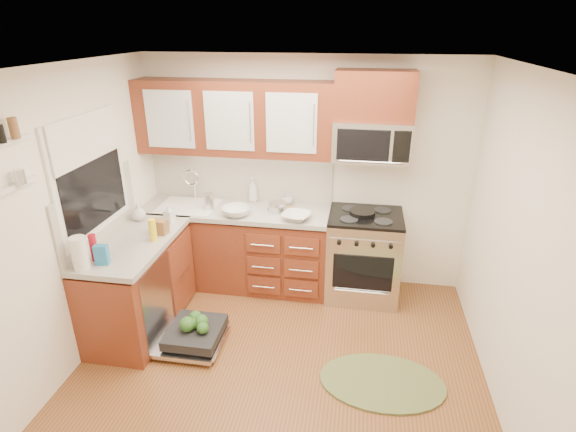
% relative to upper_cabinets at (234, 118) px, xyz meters
% --- Properties ---
extents(floor, '(3.50, 3.50, 0.00)m').
position_rel_upper_cabinets_xyz_m(floor, '(0.73, -1.57, -1.88)').
color(floor, brown).
rests_on(floor, ground).
extents(ceiling, '(3.50, 3.50, 0.00)m').
position_rel_upper_cabinets_xyz_m(ceiling, '(0.73, -1.57, 0.62)').
color(ceiling, white).
rests_on(ceiling, ground).
extents(wall_back, '(3.50, 0.04, 2.50)m').
position_rel_upper_cabinets_xyz_m(wall_back, '(0.73, 0.18, -0.62)').
color(wall_back, white).
rests_on(wall_back, ground).
extents(wall_left, '(0.04, 3.50, 2.50)m').
position_rel_upper_cabinets_xyz_m(wall_left, '(-1.02, -1.57, -0.62)').
color(wall_left, white).
rests_on(wall_left, ground).
extents(wall_right, '(0.04, 3.50, 2.50)m').
position_rel_upper_cabinets_xyz_m(wall_right, '(2.48, -1.57, -0.62)').
color(wall_right, white).
rests_on(wall_right, ground).
extents(base_cabinet_back, '(2.05, 0.60, 0.85)m').
position_rel_upper_cabinets_xyz_m(base_cabinet_back, '(0.00, -0.12, -1.45)').
color(base_cabinet_back, '#5A2C14').
rests_on(base_cabinet_back, ground).
extents(base_cabinet_left, '(0.60, 1.25, 0.85)m').
position_rel_upper_cabinets_xyz_m(base_cabinet_left, '(-0.72, -1.05, -1.45)').
color(base_cabinet_left, '#5A2C14').
rests_on(base_cabinet_left, ground).
extents(countertop_back, '(2.07, 0.64, 0.05)m').
position_rel_upper_cabinets_xyz_m(countertop_back, '(0.00, -0.14, -0.97)').
color(countertop_back, '#AAA49B').
rests_on(countertop_back, base_cabinet_back).
extents(countertop_left, '(0.64, 1.27, 0.05)m').
position_rel_upper_cabinets_xyz_m(countertop_left, '(-0.71, -1.05, -0.97)').
color(countertop_left, '#AAA49B').
rests_on(countertop_left, base_cabinet_left).
extents(backsplash_back, '(2.05, 0.02, 0.57)m').
position_rel_upper_cabinets_xyz_m(backsplash_back, '(0.00, 0.16, -0.67)').
color(backsplash_back, '#B6AFA3').
rests_on(backsplash_back, ground).
extents(backsplash_left, '(0.02, 1.25, 0.57)m').
position_rel_upper_cabinets_xyz_m(backsplash_left, '(-1.01, -1.05, -0.67)').
color(backsplash_left, '#B6AFA3').
rests_on(backsplash_left, ground).
extents(upper_cabinets, '(2.05, 0.35, 0.75)m').
position_rel_upper_cabinets_xyz_m(upper_cabinets, '(0.00, 0.00, 0.00)').
color(upper_cabinets, '#5A2C14').
rests_on(upper_cabinets, ground).
extents(cabinet_over_mw, '(0.76, 0.35, 0.47)m').
position_rel_upper_cabinets_xyz_m(cabinet_over_mw, '(1.41, 0.00, 0.26)').
color(cabinet_over_mw, '#5A2C14').
rests_on(cabinet_over_mw, ground).
extents(range, '(0.76, 0.64, 0.95)m').
position_rel_upper_cabinets_xyz_m(range, '(1.41, -0.15, -1.40)').
color(range, silver).
rests_on(range, ground).
extents(microwave, '(0.76, 0.38, 0.40)m').
position_rel_upper_cabinets_xyz_m(microwave, '(1.41, -0.02, -0.18)').
color(microwave, silver).
rests_on(microwave, ground).
extents(sink, '(0.62, 0.50, 0.26)m').
position_rel_upper_cabinets_xyz_m(sink, '(-0.52, -0.16, -1.07)').
color(sink, white).
rests_on(sink, ground).
extents(dishwasher, '(0.70, 0.60, 0.20)m').
position_rel_upper_cabinets_xyz_m(dishwasher, '(-0.13, -1.27, -1.77)').
color(dishwasher, silver).
rests_on(dishwasher, ground).
extents(window, '(0.03, 1.05, 1.05)m').
position_rel_upper_cabinets_xyz_m(window, '(-1.01, -1.07, -0.32)').
color(window, white).
rests_on(window, ground).
extents(window_blind, '(0.02, 0.96, 0.40)m').
position_rel_upper_cabinets_xyz_m(window_blind, '(-0.98, -1.07, 0.00)').
color(window_blind, white).
rests_on(window_blind, ground).
extents(shelf_upper, '(0.04, 0.40, 0.03)m').
position_rel_upper_cabinets_xyz_m(shelf_upper, '(-0.99, -1.92, 0.17)').
color(shelf_upper, white).
rests_on(shelf_upper, ground).
extents(shelf_lower, '(0.04, 0.40, 0.03)m').
position_rel_upper_cabinets_xyz_m(shelf_lower, '(-0.99, -1.92, -0.12)').
color(shelf_lower, white).
rests_on(shelf_lower, ground).
extents(rug, '(1.10, 0.78, 0.02)m').
position_rel_upper_cabinets_xyz_m(rug, '(1.61, -1.49, -1.86)').
color(rug, '#5E6D3E').
rests_on(rug, ground).
extents(skillet, '(0.29, 0.29, 0.05)m').
position_rel_upper_cabinets_xyz_m(skillet, '(1.36, -0.15, -0.90)').
color(skillet, black).
rests_on(skillet, range).
extents(stock_pot, '(0.21, 0.21, 0.11)m').
position_rel_upper_cabinets_xyz_m(stock_pot, '(0.47, -0.16, -0.89)').
color(stock_pot, silver).
rests_on(stock_pot, countertop_back).
extents(cutting_board, '(0.27, 0.20, 0.02)m').
position_rel_upper_cabinets_xyz_m(cutting_board, '(0.49, -0.06, -0.94)').
color(cutting_board, '#AB794E').
rests_on(cutting_board, countertop_back).
extents(canister, '(0.15, 0.15, 0.18)m').
position_rel_upper_cabinets_xyz_m(canister, '(-0.27, -0.20, -0.86)').
color(canister, silver).
rests_on(canister, countertop_back).
extents(paper_towel_roll, '(0.16, 0.16, 0.28)m').
position_rel_upper_cabinets_xyz_m(paper_towel_roll, '(-0.88, -1.59, -0.81)').
color(paper_towel_roll, white).
rests_on(paper_towel_roll, countertop_left).
extents(mustard_bottle, '(0.07, 0.07, 0.21)m').
position_rel_upper_cabinets_xyz_m(mustard_bottle, '(-0.52, -1.01, -0.84)').
color(mustard_bottle, yellow).
rests_on(mustard_bottle, countertop_left).
extents(red_bottle, '(0.07, 0.07, 0.23)m').
position_rel_upper_cabinets_xyz_m(red_bottle, '(-0.85, -1.44, -0.83)').
color(red_bottle, '#B20E1F').
rests_on(red_bottle, countertop_left).
extents(wooden_box, '(0.15, 0.11, 0.14)m').
position_rel_upper_cabinets_xyz_m(wooden_box, '(-0.52, -0.86, -0.88)').
color(wooden_box, brown).
rests_on(wooden_box, countertop_left).
extents(blue_carton, '(0.12, 0.08, 0.17)m').
position_rel_upper_cabinets_xyz_m(blue_carton, '(-0.75, -1.50, -0.86)').
color(blue_carton, teal).
rests_on(blue_carton, countertop_left).
extents(bowl_a, '(0.34, 0.34, 0.07)m').
position_rel_upper_cabinets_xyz_m(bowl_a, '(0.70, -0.32, -0.92)').
color(bowl_a, '#999999').
rests_on(bowl_a, countertop_back).
extents(bowl_b, '(0.37, 0.37, 0.09)m').
position_rel_upper_cabinets_xyz_m(bowl_b, '(0.07, -0.32, -0.90)').
color(bowl_b, '#999999').
rests_on(bowl_b, countertop_back).
extents(cup, '(0.15, 0.15, 0.10)m').
position_rel_upper_cabinets_xyz_m(cup, '(0.54, 0.07, -0.90)').
color(cup, '#999999').
rests_on(cup, countertop_back).
extents(soap_bottle_a, '(0.12, 0.13, 0.27)m').
position_rel_upper_cabinets_xyz_m(soap_bottle_a, '(0.15, 0.10, -0.81)').
color(soap_bottle_a, '#999999').
rests_on(soap_bottle_a, countertop_back).
extents(soap_bottle_b, '(0.10, 0.11, 0.19)m').
position_rel_upper_cabinets_xyz_m(soap_bottle_b, '(-0.55, -0.60, -0.85)').
color(soap_bottle_b, '#999999').
rests_on(soap_bottle_b, countertop_left).
extents(soap_bottle_c, '(0.15, 0.15, 0.18)m').
position_rel_upper_cabinets_xyz_m(soap_bottle_c, '(-0.87, -0.60, -0.86)').
color(soap_bottle_c, '#999999').
rests_on(soap_bottle_c, countertop_left).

